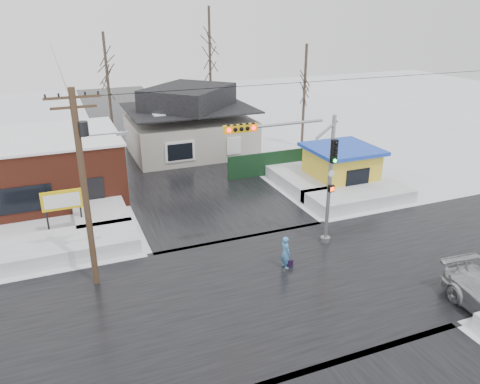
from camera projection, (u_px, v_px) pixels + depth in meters
name	position (u px, v px, depth m)	size (l,w,h in m)	color
ground	(285.00, 286.00, 21.51)	(120.00, 120.00, 0.00)	white
road_ns	(285.00, 285.00, 21.51)	(10.00, 120.00, 0.02)	black
road_ew	(285.00, 285.00, 21.51)	(120.00, 10.00, 0.02)	black
snowbank_nw	(69.00, 246.00, 24.25)	(7.00, 3.00, 0.80)	white
snowbank_ne	(359.00, 196.00, 30.53)	(7.00, 3.00, 0.80)	white
snowbank_nside_w	(98.00, 205.00, 29.25)	(3.00, 8.00, 0.80)	white
snowbank_nside_e	(295.00, 176.00, 34.14)	(3.00, 8.00, 0.80)	white
traffic_signal	(304.00, 167.00, 23.23)	(6.05, 0.68, 7.00)	gray
utility_pole	(85.00, 179.00, 19.86)	(3.15, 0.44, 9.00)	#382619
brick_building	(25.00, 168.00, 30.67)	(12.20, 8.20, 4.12)	maroon
marquee_sign	(62.00, 201.00, 25.83)	(2.20, 0.21, 2.55)	black
house	(190.00, 123.00, 40.17)	(10.40, 8.40, 5.76)	#B0AA9F
kiosk	(341.00, 166.00, 32.89)	(4.60, 4.60, 2.88)	yellow
fence	(277.00, 163.00, 35.50)	(8.00, 0.12, 1.80)	black
tree_far_left	(105.00, 57.00, 39.55)	(3.00, 3.00, 10.00)	#332821
tree_far_mid	(209.00, 33.00, 44.17)	(3.00, 3.00, 12.00)	#332821
tree_far_right	(306.00, 66.00, 40.26)	(3.00, 3.00, 9.00)	#332821
pedestrian	(285.00, 253.00, 22.68)	(0.61, 0.40, 1.67)	#4581C2
shopping_bag	(290.00, 264.00, 23.00)	(0.28, 0.12, 0.35)	black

